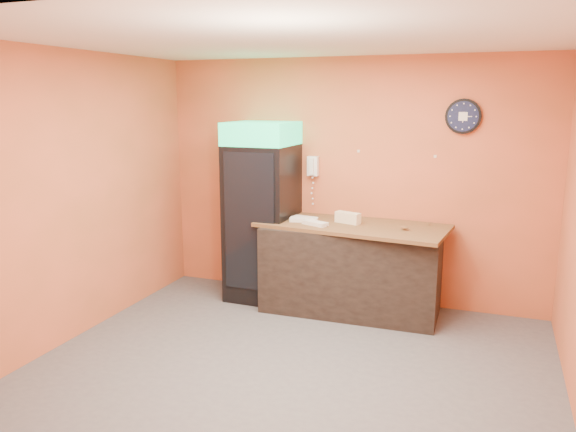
% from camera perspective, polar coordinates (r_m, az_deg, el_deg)
% --- Properties ---
extents(floor, '(4.50, 4.50, 0.00)m').
position_cam_1_polar(floor, '(5.12, 0.18, -15.30)').
color(floor, '#47474C').
rests_on(floor, ground).
extents(back_wall, '(4.50, 0.02, 2.80)m').
position_cam_1_polar(back_wall, '(6.54, 6.26, 3.54)').
color(back_wall, '#DF653F').
rests_on(back_wall, floor).
extents(left_wall, '(0.02, 4.00, 2.80)m').
position_cam_1_polar(left_wall, '(5.81, -21.14, 1.78)').
color(left_wall, '#DF653F').
rests_on(left_wall, floor).
extents(ceiling, '(4.50, 4.00, 0.02)m').
position_cam_1_polar(ceiling, '(4.58, 0.21, 17.68)').
color(ceiling, white).
rests_on(ceiling, back_wall).
extents(beverage_cooler, '(0.74, 0.75, 2.08)m').
position_cam_1_polar(beverage_cooler, '(6.53, -2.76, 0.16)').
color(beverage_cooler, black).
rests_on(beverage_cooler, floor).
extents(prep_counter, '(1.92, 0.88, 0.95)m').
position_cam_1_polar(prep_counter, '(6.30, 6.46, -5.39)').
color(prep_counter, black).
rests_on(prep_counter, floor).
extents(wall_clock, '(0.37, 0.06, 0.37)m').
position_cam_1_polar(wall_clock, '(6.26, 17.37, 9.64)').
color(wall_clock, black).
rests_on(wall_clock, back_wall).
extents(wall_phone, '(0.12, 0.11, 0.23)m').
position_cam_1_polar(wall_phone, '(6.58, 2.53, 5.09)').
color(wall_phone, white).
rests_on(wall_phone, back_wall).
extents(butcher_paper, '(2.11, 1.11, 0.04)m').
position_cam_1_polar(butcher_paper, '(6.17, 6.56, -0.98)').
color(butcher_paper, brown).
rests_on(butcher_paper, prep_counter).
extents(sub_roll_stack, '(0.30, 0.19, 0.12)m').
position_cam_1_polar(sub_roll_stack, '(6.19, 6.09, -0.17)').
color(sub_roll_stack, beige).
rests_on(sub_roll_stack, butcher_paper).
extents(wrapped_sandwich_left, '(0.33, 0.17, 0.04)m').
position_cam_1_polar(wrapped_sandwich_left, '(6.24, 1.62, -0.37)').
color(wrapped_sandwich_left, silver).
rests_on(wrapped_sandwich_left, butcher_paper).
extents(wrapped_sandwich_mid, '(0.31, 0.21, 0.04)m').
position_cam_1_polar(wrapped_sandwich_mid, '(6.07, 2.77, -0.74)').
color(wrapped_sandwich_mid, silver).
rests_on(wrapped_sandwich_mid, butcher_paper).
extents(wrapped_sandwich_right, '(0.28, 0.14, 0.04)m').
position_cam_1_polar(wrapped_sandwich_right, '(6.34, 1.69, -0.22)').
color(wrapped_sandwich_right, silver).
rests_on(wrapped_sandwich_right, butcher_paper).
extents(kitchen_tool, '(0.07, 0.07, 0.07)m').
position_cam_1_polar(kitchen_tool, '(6.28, 6.68, -0.27)').
color(kitchen_tool, silver).
rests_on(kitchen_tool, butcher_paper).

